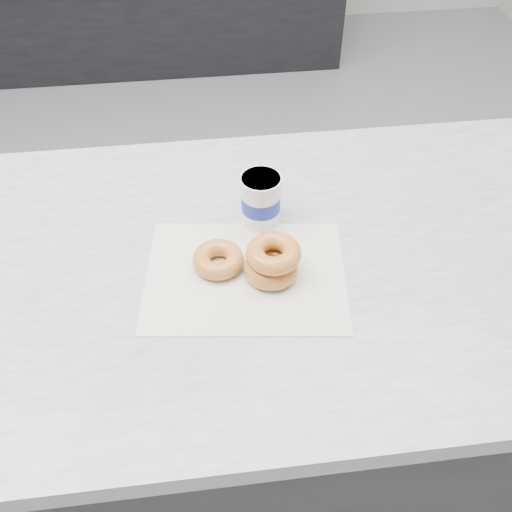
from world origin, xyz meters
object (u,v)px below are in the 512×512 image
(donut_single, at_px, (218,259))
(donut_stack, at_px, (272,261))
(counter, at_px, (74,413))
(coffee_cup, at_px, (261,200))

(donut_single, height_order, donut_stack, donut_stack)
(counter, relative_size, donut_stack, 25.43)
(counter, xyz_separation_m, donut_stack, (0.44, -0.04, 0.48))
(donut_single, relative_size, coffee_cup, 0.89)
(donut_single, distance_m, donut_stack, 0.10)
(counter, bearing_deg, coffee_cup, 12.66)
(counter, distance_m, donut_stack, 0.65)
(coffee_cup, bearing_deg, donut_stack, -102.85)
(coffee_cup, bearing_deg, counter, 179.22)
(donut_stack, xyz_separation_m, coffee_cup, (-0.00, 0.14, 0.02))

